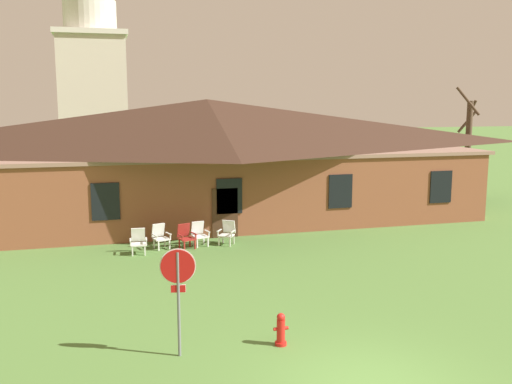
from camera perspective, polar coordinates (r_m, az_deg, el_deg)
The scene contains 10 objects.
brick_building at distance 28.72m, azimuth -4.84°, elevation 3.54°, with size 26.16×10.40×5.79m.
dome_tower at distance 44.98m, azimuth -15.99°, elevation 10.91°, with size 5.18×5.18×16.42m.
stop_sign at distance 12.96m, azimuth -7.78°, elevation -8.75°, with size 0.80×0.16×2.51m.
lawn_chair_by_porch at distance 22.09m, azimuth -11.65°, elevation -4.77°, with size 0.66×0.69×0.96m.
lawn_chair_near_door at distance 22.73m, azimuth -9.53°, elevation -4.31°, with size 0.75×0.81×0.96m.
lawn_chair_left_end at distance 22.59m, azimuth -7.03°, elevation -4.34°, with size 0.75×0.81×0.96m.
lawn_chair_middle at distance 22.94m, azimuth -5.68°, elevation -4.11°, with size 0.73×0.77×0.96m.
lawn_chair_right_end at distance 23.05m, azimuth -2.88°, elevation -4.01°, with size 0.84×0.87×0.96m.
bare_tree_beside_building at distance 36.36m, azimuth 20.36°, elevation 4.56°, with size 1.75×1.76×6.53m.
fire_hydrant at distance 13.88m, azimuth 2.49°, elevation -13.58°, with size 0.36×0.28×0.79m.
Camera 1 is at (-5.02, -9.81, 5.73)m, focal length 40.11 mm.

